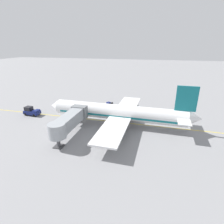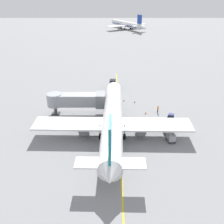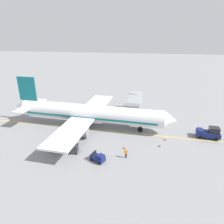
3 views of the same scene
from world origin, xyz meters
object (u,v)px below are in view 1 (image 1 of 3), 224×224
object	(u,v)px
ground_crew_wing_walker	(95,105)
safety_cone_nose_left	(94,110)
jet_bridge	(69,121)
baggage_cart_front	(125,107)
parked_airliner	(119,113)
pushback_tractor	(31,111)
baggage_tug_lead	(110,105)
safety_cone_wing_tip	(72,110)
safety_cone_nose_right	(64,113)
baggage_cart_second_in_train	(135,108)

from	to	relation	value
ground_crew_wing_walker	safety_cone_nose_left	xyz separation A→B (m)	(-2.85, -0.69, -0.66)
jet_bridge	baggage_cart_front	bearing A→B (deg)	-24.65
parked_airliner	pushback_tractor	distance (m)	25.22
parked_airliner	baggage_tug_lead	distance (m)	13.83
safety_cone_nose_left	safety_cone_wing_tip	distance (m)	6.66
pushback_tractor	ground_crew_wing_walker	bearing A→B (deg)	-55.80
safety_cone_nose_left	safety_cone_nose_right	bearing A→B (deg)	122.34
parked_airliner	safety_cone_nose_right	size ratio (longest dim) A/B	63.17
pushback_tractor	jet_bridge	bearing A→B (deg)	-116.77
baggage_cart_second_in_train	ground_crew_wing_walker	xyz separation A→B (m)	(-0.51, 12.45, 0.00)
safety_cone_nose_right	jet_bridge	bearing A→B (deg)	-145.57
jet_bridge	baggage_cart_second_in_train	world-z (taller)	jet_bridge
parked_airliner	safety_cone_wing_tip	distance (m)	16.77
safety_cone_nose_right	parked_airliner	bearing A→B (deg)	-99.91
baggage_cart_front	safety_cone_nose_right	bearing A→B (deg)	116.31
baggage_tug_lead	ground_crew_wing_walker	size ratio (longest dim) A/B	1.64
safety_cone_wing_tip	safety_cone_nose_left	bearing A→B (deg)	-72.34
parked_airliner	jet_bridge	xyz separation A→B (m)	(-8.01, 9.12, 0.27)
safety_cone_nose_left	ground_crew_wing_walker	bearing A→B (deg)	13.59
baggage_cart_second_in_train	safety_cone_nose_left	bearing A→B (deg)	105.94
ground_crew_wing_walker	safety_cone_wing_tip	xyz separation A→B (m)	(-4.87, 5.66, -0.66)
safety_cone_nose_right	baggage_cart_second_in_train	bearing A→B (deg)	-67.23
ground_crew_wing_walker	jet_bridge	bearing A→B (deg)	-177.58
pushback_tractor	parked_airliner	bearing A→B (deg)	-90.17
baggage_cart_second_in_train	ground_crew_wing_walker	bearing A→B (deg)	92.35
pushback_tractor	baggage_cart_second_in_train	distance (m)	29.74
jet_bridge	baggage_tug_lead	world-z (taller)	jet_bridge
parked_airliner	safety_cone_wing_tip	xyz separation A→B (m)	(5.56, 15.55, -2.90)
jet_bridge	safety_cone_nose_left	bearing A→B (deg)	0.34
baggage_cart_front	safety_cone_nose_left	world-z (taller)	baggage_cart_front
baggage_tug_lead	baggage_cart_front	size ratio (longest dim) A/B	0.93
parked_airliner	ground_crew_wing_walker	bearing A→B (deg)	43.51
ground_crew_wing_walker	safety_cone_nose_left	size ratio (longest dim) A/B	2.86
pushback_tractor	baggage_cart_front	xyz separation A→B (m)	(10.81, -24.69, -0.15)
ground_crew_wing_walker	safety_cone_nose_left	distance (m)	3.00
baggage_cart_second_in_train	jet_bridge	bearing A→B (deg)	148.37
baggage_cart_front	baggage_cart_second_in_train	bearing A→B (deg)	-89.03
ground_crew_wing_walker	safety_cone_wing_tip	distance (m)	7.49
baggage_cart_front	safety_cone_nose_left	xyz separation A→B (m)	(-3.31, 8.76, -0.66)
safety_cone_nose_left	safety_cone_wing_tip	world-z (taller)	same
baggage_cart_front	safety_cone_nose_right	world-z (taller)	baggage_cart_front
safety_cone_nose_left	safety_cone_wing_tip	bearing A→B (deg)	107.66
pushback_tractor	safety_cone_wing_tip	bearing A→B (deg)	-60.20
safety_cone_nose_right	baggage_cart_front	bearing A→B (deg)	-63.69
safety_cone_nose_left	baggage_tug_lead	bearing A→B (deg)	-36.88
parked_airliner	baggage_tug_lead	bearing A→B (deg)	24.27
jet_bridge	safety_cone_nose_right	bearing A→B (deg)	34.43
baggage_tug_lead	ground_crew_wing_walker	distance (m)	4.74
safety_cone_nose_right	safety_cone_wing_tip	xyz separation A→B (m)	(2.66, -1.04, 0.00)
safety_cone_nose_right	safety_cone_wing_tip	size ratio (longest dim) A/B	1.00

